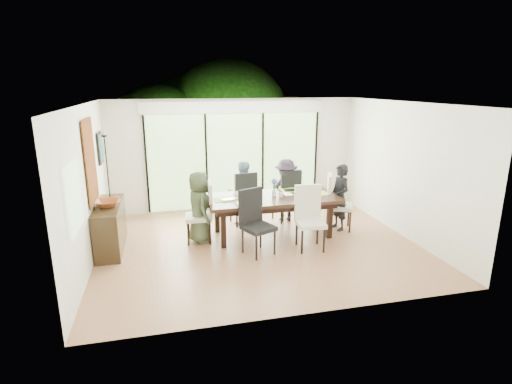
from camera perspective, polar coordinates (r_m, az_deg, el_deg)
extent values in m
cube|color=brown|center=(7.84, 0.43, -7.58)|extent=(6.00, 5.00, 0.01)
cube|color=white|center=(7.23, 0.47, 12.63)|extent=(6.00, 5.00, 0.01)
cube|color=white|center=(9.83, -3.08, 5.34)|extent=(6.00, 0.02, 2.70)
cube|color=silver|center=(5.11, 7.22, -4.10)|extent=(6.00, 0.02, 2.70)
cube|color=silver|center=(7.33, -23.06, 0.71)|extent=(0.02, 5.00, 2.70)
cube|color=beige|center=(8.63, 20.26, 3.04)|extent=(0.02, 5.00, 2.70)
cube|color=#598C3F|center=(9.81, -3.02, 4.43)|extent=(4.20, 0.02, 2.30)
cube|color=white|center=(9.65, -3.12, 12.03)|extent=(4.40, 0.06, 0.28)
cube|color=black|center=(9.66, -15.38, 3.73)|extent=(0.05, 0.04, 2.30)
cube|color=black|center=(9.71, -7.09, 4.22)|extent=(0.05, 0.04, 2.30)
cube|color=black|center=(9.95, 0.97, 4.60)|extent=(0.05, 0.04, 2.30)
cube|color=black|center=(10.38, 8.50, 4.88)|extent=(0.05, 0.04, 2.30)
cube|color=#8CAD7F|center=(6.14, -24.57, -0.63)|extent=(0.02, 0.90, 1.00)
cube|color=brown|center=(11.00, -3.82, -1.10)|extent=(6.00, 1.80, 0.10)
cube|color=brown|center=(11.62, -4.54, 2.83)|extent=(6.00, 0.08, 0.06)
sphere|color=#14380F|center=(12.32, -13.73, 7.35)|extent=(3.20, 3.20, 3.20)
sphere|color=#14380F|center=(13.05, -4.01, 9.76)|extent=(4.00, 4.00, 4.00)
sphere|color=#14380F|center=(12.77, 4.69, 7.18)|extent=(2.80, 2.80, 2.80)
sphere|color=#14380F|center=(13.64, -8.69, 9.09)|extent=(3.60, 3.60, 3.60)
cube|color=black|center=(8.09, 2.35, -0.88)|extent=(2.64, 1.21, 0.07)
cube|color=black|center=(8.12, 2.34, -1.55)|extent=(2.42, 0.99, 0.11)
cube|color=black|center=(7.60, -4.69, -5.26)|extent=(0.10, 0.10, 0.76)
cube|color=black|center=(8.18, 10.46, -3.96)|extent=(0.10, 0.10, 0.76)
cube|color=black|center=(8.40, -5.60, -3.26)|extent=(0.10, 0.10, 0.76)
cube|color=black|center=(8.93, 8.26, -2.22)|extent=(0.10, 0.10, 0.76)
imported|color=#3D4A31|center=(7.86, -8.12, -2.14)|extent=(0.52, 0.72, 1.42)
imported|color=black|center=(8.62, 11.86, -0.75)|extent=(0.52, 0.72, 1.42)
imported|color=#7596A9|center=(8.79, -1.95, -0.13)|extent=(0.68, 0.44, 1.42)
imported|color=#281E2E|center=(9.03, 4.28, 0.26)|extent=(0.71, 0.49, 1.42)
cube|color=#83B540|center=(7.88, -4.31, -1.07)|extent=(0.48, 0.35, 0.01)
cube|color=olive|center=(8.38, 8.62, -0.21)|extent=(0.48, 0.35, 0.01)
cube|color=#93C245|center=(8.35, -1.37, -0.10)|extent=(0.48, 0.35, 0.01)
cube|color=#93BD43|center=(8.61, 5.16, 0.31)|extent=(0.48, 0.35, 0.01)
cube|color=white|center=(7.67, -1.00, -1.49)|extent=(0.48, 0.35, 0.01)
cube|color=black|center=(8.32, -0.62, -0.08)|extent=(0.29, 0.20, 0.01)
cube|color=black|center=(8.54, 4.95, 0.26)|extent=(0.26, 0.19, 0.01)
cube|color=white|center=(8.25, 7.13, -0.42)|extent=(0.33, 0.24, 0.00)
cube|color=white|center=(7.67, -1.00, -1.37)|extent=(0.29, 0.29, 0.03)
cube|color=#C66217|center=(7.66, -1.00, -1.23)|extent=(0.22, 0.22, 0.02)
cylinder|color=silver|center=(8.12, 2.60, -0.09)|extent=(0.09, 0.09, 0.13)
cylinder|color=#337226|center=(8.09, 2.61, 0.81)|extent=(0.04, 0.04, 0.18)
sphere|color=#5358D1|center=(8.06, 2.62, 1.57)|extent=(0.12, 0.12, 0.12)
imported|color=silver|center=(7.80, -3.47, -1.14)|extent=(0.40, 0.29, 0.03)
imported|color=white|center=(8.05, -2.74, -0.32)|extent=(0.19, 0.19, 0.11)
imported|color=white|center=(8.02, 3.58, -0.43)|extent=(0.13, 0.13, 0.10)
imported|color=white|center=(8.40, 7.43, 0.22)|extent=(0.19, 0.19, 0.11)
imported|color=white|center=(8.19, 3.94, -0.38)|extent=(0.23, 0.28, 0.02)
cube|color=black|center=(8.01, -20.08, -4.66)|extent=(0.43, 1.55, 0.87)
imported|color=#944620|center=(7.77, -20.48, -1.49)|extent=(0.46, 0.46, 0.11)
cylinder|color=black|center=(8.21, -20.11, -0.86)|extent=(0.10, 0.10, 0.04)
cylinder|color=black|center=(8.08, -20.50, 3.30)|extent=(0.02, 0.02, 1.21)
cylinder|color=black|center=(7.98, -20.90, 7.50)|extent=(0.10, 0.10, 0.03)
cylinder|color=silver|center=(7.98, -20.93, 7.91)|extent=(0.03, 0.03, 0.10)
cube|color=#9A4416|center=(7.63, -22.58, 4.00)|extent=(0.02, 1.00, 1.50)
cube|color=black|center=(8.90, -21.38, 5.89)|extent=(0.03, 0.55, 0.65)
cube|color=#194B50|center=(8.89, -21.25, 5.90)|extent=(0.01, 0.45, 0.55)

